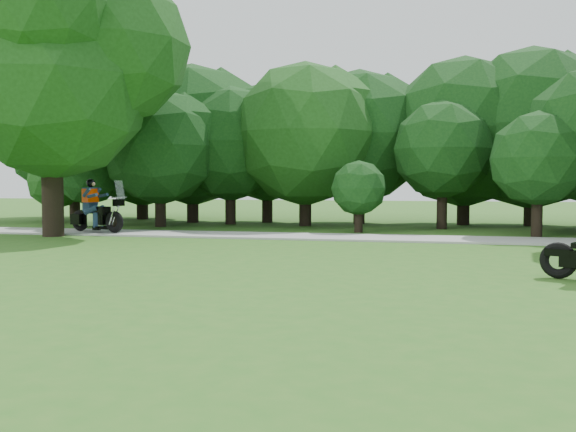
# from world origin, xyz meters

# --- Properties ---
(ground) EXTENTS (100.00, 100.00, 0.00)m
(ground) POSITION_xyz_m (0.00, 0.00, 0.00)
(ground) COLOR #2C651C
(ground) RESTS_ON ground
(walkway) EXTENTS (60.00, 2.20, 0.06)m
(walkway) POSITION_xyz_m (0.00, 8.00, 0.03)
(walkway) COLOR #969691
(walkway) RESTS_ON ground
(tree_line) EXTENTS (40.46, 11.16, 7.45)m
(tree_line) POSITION_xyz_m (0.45, 14.51, 3.63)
(tree_line) COLOR black
(tree_line) RESTS_ON ground
(big_tree_west) EXTENTS (8.64, 6.56, 9.96)m
(big_tree_west) POSITION_xyz_m (-10.54, 6.85, 5.76)
(big_tree_west) COLOR black
(big_tree_west) RESTS_ON ground
(touring_motorcycle) EXTENTS (2.33, 1.19, 1.81)m
(touring_motorcycle) POSITION_xyz_m (-9.79, 7.80, 0.72)
(touring_motorcycle) COLOR black
(touring_motorcycle) RESTS_ON walkway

